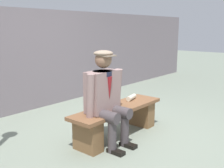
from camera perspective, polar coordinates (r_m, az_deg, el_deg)
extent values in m
plane|color=gray|center=(4.09, 1.20, -10.78)|extent=(30.00, 30.00, 0.00)
cube|color=brown|center=(3.94, 1.23, -5.04)|extent=(1.61, 0.44, 0.05)
cube|color=brown|center=(4.48, 6.15, -6.06)|extent=(0.20, 0.37, 0.40)
cube|color=brown|center=(3.59, -5.03, -10.63)|extent=(0.20, 0.37, 0.40)
cube|color=gray|center=(3.62, -2.00, -1.54)|extent=(0.47, 0.24, 0.54)
cylinder|color=#1E2338|center=(3.58, -2.03, 2.24)|extent=(0.26, 0.26, 0.06)
cone|color=maroon|center=(3.53, -0.51, -0.85)|extent=(0.07, 0.07, 0.30)
sphere|color=#8C664C|center=(3.54, -1.81, 5.08)|extent=(0.22, 0.22, 0.22)
ellipsoid|color=gray|center=(3.53, -1.81, 6.41)|extent=(0.25, 0.25, 0.08)
cube|color=gray|center=(3.47, -0.59, 5.86)|extent=(0.18, 0.10, 0.02)
cylinder|color=#453D40|center=(3.70, 0.98, -5.61)|extent=(0.15, 0.44, 0.15)
cylinder|color=#453D40|center=(3.70, 2.65, -9.42)|extent=(0.11, 0.11, 0.46)
cube|color=black|center=(3.74, 3.37, -12.55)|extent=(0.10, 0.24, 0.05)
cylinder|color=gray|center=(3.80, 1.14, -1.07)|extent=(0.11, 0.16, 0.57)
cylinder|color=#453D40|center=(3.51, -1.71, -6.57)|extent=(0.15, 0.44, 0.15)
cylinder|color=#453D40|center=(3.51, 0.03, -10.60)|extent=(0.11, 0.11, 0.46)
cube|color=black|center=(3.56, 0.79, -13.89)|extent=(0.10, 0.24, 0.05)
cylinder|color=gray|center=(3.41, -4.49, -2.57)|extent=(0.10, 0.13, 0.57)
cylinder|color=beige|center=(4.30, 4.03, -2.81)|extent=(0.25, 0.13, 0.07)
cube|color=slate|center=(5.49, -17.26, 4.78)|extent=(12.00, 0.24, 1.91)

